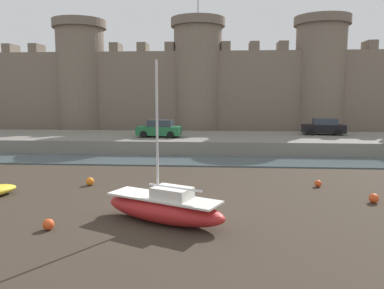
{
  "coord_description": "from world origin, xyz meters",
  "views": [
    {
      "loc": [
        2.66,
        -16.09,
        5.24
      ],
      "look_at": [
        1.18,
        4.25,
        2.5
      ],
      "focal_mm": 35.0,
      "sensor_mm": 36.0,
      "label": 1
    }
  ],
  "objects_px": {
    "mooring_buoy_near_shore": "(318,183)",
    "car_quay_centre_west": "(324,127)",
    "mooring_buoy_near_channel": "(374,198)",
    "car_quay_east": "(159,129)",
    "mooring_buoy_off_centre": "(90,181)",
    "mooring_buoy_mid_mud": "(48,224)",
    "sailboat_foreground_centre": "(164,207)"
  },
  "relations": [
    {
      "from": "mooring_buoy_off_centre",
      "to": "mooring_buoy_near_channel",
      "type": "bearing_deg",
      "value": -9.35
    },
    {
      "from": "sailboat_foreground_centre",
      "to": "mooring_buoy_mid_mud",
      "type": "height_order",
      "value": "sailboat_foreground_centre"
    },
    {
      "from": "sailboat_foreground_centre",
      "to": "mooring_buoy_near_channel",
      "type": "xyz_separation_m",
      "value": [
        9.76,
        3.48,
        -0.4
      ]
    },
    {
      "from": "mooring_buoy_near_shore",
      "to": "mooring_buoy_mid_mud",
      "type": "xyz_separation_m",
      "value": [
        -12.26,
        -7.73,
        0.02
      ]
    },
    {
      "from": "mooring_buoy_near_shore",
      "to": "mooring_buoy_mid_mud",
      "type": "height_order",
      "value": "mooring_buoy_mid_mud"
    },
    {
      "from": "car_quay_centre_west",
      "to": "mooring_buoy_mid_mud",
      "type": "bearing_deg",
      "value": -124.83
    },
    {
      "from": "sailboat_foreground_centre",
      "to": "mooring_buoy_mid_mud",
      "type": "distance_m",
      "value": 4.55
    },
    {
      "from": "mooring_buoy_near_channel",
      "to": "car_quay_east",
      "type": "relative_size",
      "value": 0.11
    },
    {
      "from": "sailboat_foreground_centre",
      "to": "mooring_buoy_mid_mud",
      "type": "xyz_separation_m",
      "value": [
        -4.37,
        -1.19,
        -0.41
      ]
    },
    {
      "from": "sailboat_foreground_centre",
      "to": "car_quay_east",
      "type": "height_order",
      "value": "sailboat_foreground_centre"
    },
    {
      "from": "mooring_buoy_mid_mud",
      "to": "mooring_buoy_near_channel",
      "type": "distance_m",
      "value": 14.88
    },
    {
      "from": "mooring_buoy_near_channel",
      "to": "sailboat_foreground_centre",
      "type": "bearing_deg",
      "value": -160.36
    },
    {
      "from": "mooring_buoy_mid_mud",
      "to": "car_quay_east",
      "type": "distance_m",
      "value": 21.3
    },
    {
      "from": "mooring_buoy_near_channel",
      "to": "car_quay_centre_west",
      "type": "distance_m",
      "value": 20.07
    },
    {
      "from": "mooring_buoy_near_channel",
      "to": "car_quay_east",
      "type": "bearing_deg",
      "value": 128.51
    },
    {
      "from": "mooring_buoy_off_centre",
      "to": "car_quay_centre_west",
      "type": "height_order",
      "value": "car_quay_centre_west"
    },
    {
      "from": "mooring_buoy_mid_mud",
      "to": "mooring_buoy_near_channel",
      "type": "height_order",
      "value": "mooring_buoy_near_channel"
    },
    {
      "from": "mooring_buoy_near_shore",
      "to": "car_quay_east",
      "type": "height_order",
      "value": "car_quay_east"
    },
    {
      "from": "mooring_buoy_off_centre",
      "to": "mooring_buoy_near_shore",
      "type": "relative_size",
      "value": 1.18
    },
    {
      "from": "sailboat_foreground_centre",
      "to": "car_quay_centre_west",
      "type": "xyz_separation_m",
      "value": [
        12.64,
        23.26,
        1.39
      ]
    },
    {
      "from": "mooring_buoy_near_channel",
      "to": "car_quay_centre_west",
      "type": "xyz_separation_m",
      "value": [
        2.88,
        19.78,
        1.79
      ]
    },
    {
      "from": "mooring_buoy_near_shore",
      "to": "car_quay_east",
      "type": "bearing_deg",
      "value": 129.93
    },
    {
      "from": "mooring_buoy_near_shore",
      "to": "car_quay_centre_west",
      "type": "distance_m",
      "value": 17.48
    },
    {
      "from": "car_quay_east",
      "to": "mooring_buoy_near_shore",
      "type": "bearing_deg",
      "value": -50.07
    },
    {
      "from": "mooring_buoy_off_centre",
      "to": "car_quay_centre_west",
      "type": "distance_m",
      "value": 24.94
    },
    {
      "from": "mooring_buoy_near_shore",
      "to": "car_quay_east",
      "type": "distance_m",
      "value": 17.66
    },
    {
      "from": "mooring_buoy_near_channel",
      "to": "mooring_buoy_mid_mud",
      "type": "bearing_deg",
      "value": -161.71
    },
    {
      "from": "mooring_buoy_near_shore",
      "to": "mooring_buoy_mid_mud",
      "type": "distance_m",
      "value": 14.49
    },
    {
      "from": "mooring_buoy_near_shore",
      "to": "mooring_buoy_near_channel",
      "type": "height_order",
      "value": "mooring_buoy_near_channel"
    },
    {
      "from": "car_quay_east",
      "to": "mooring_buoy_off_centre",
      "type": "bearing_deg",
      "value": -97.41
    },
    {
      "from": "mooring_buoy_near_channel",
      "to": "mooring_buoy_near_shore",
      "type": "bearing_deg",
      "value": 121.48
    },
    {
      "from": "mooring_buoy_near_channel",
      "to": "car_quay_centre_west",
      "type": "relative_size",
      "value": 0.11
    }
  ]
}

